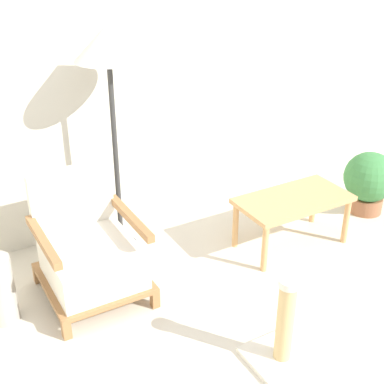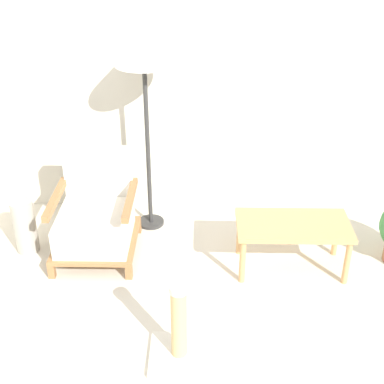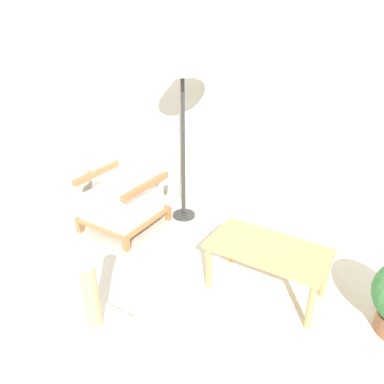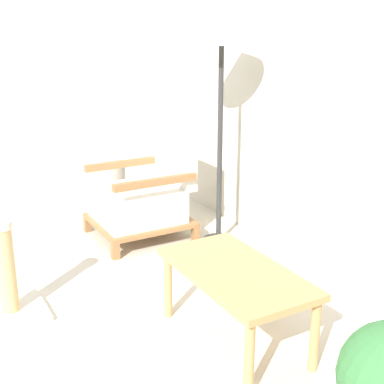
% 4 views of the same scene
% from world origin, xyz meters
% --- Properties ---
extents(wall_back, '(8.00, 0.06, 2.70)m').
position_xyz_m(wall_back, '(0.00, 2.20, 1.35)').
color(wall_back, beige).
rests_on(wall_back, ground_plane).
extents(armchair, '(0.62, 0.67, 0.79)m').
position_xyz_m(armchair, '(-0.68, 1.43, 0.30)').
color(armchair, olive).
rests_on(armchair, ground_plane).
extents(floor_lamp, '(0.45, 0.45, 1.62)m').
position_xyz_m(floor_lamp, '(-0.30, 1.84, 1.44)').
color(floor_lamp, '#2D2D2D').
rests_on(floor_lamp, ground_plane).
extents(coffee_table, '(0.83, 0.44, 0.39)m').
position_xyz_m(coffee_table, '(0.81, 1.24, 0.34)').
color(coffee_table, tan).
rests_on(coffee_table, ground_plane).
extents(vase, '(0.18, 0.18, 0.44)m').
position_xyz_m(vase, '(-1.25, 1.42, 0.22)').
color(vase, '#9E998E').
rests_on(vase, ground_plane).
extents(scratching_post, '(0.36, 0.36, 0.55)m').
position_xyz_m(scratching_post, '(0.01, 0.31, 0.17)').
color(scratching_post, beige).
rests_on(scratching_post, ground_plane).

